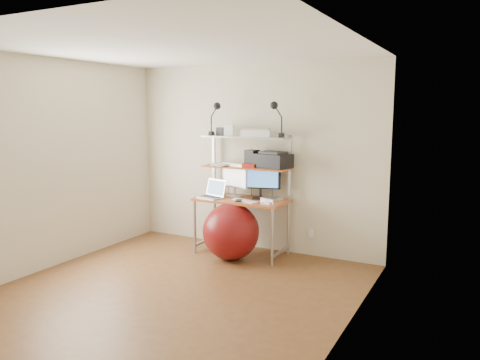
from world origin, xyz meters
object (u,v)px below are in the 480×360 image
object	(u,v)px
monitor_silver	(235,178)
printer	(273,160)
laptop	(214,194)
exercise_ball	(231,232)
monitor_black	(261,179)

from	to	relation	value
monitor_silver	printer	size ratio (longest dim) A/B	0.95
printer	monitor_silver	bearing A→B (deg)	-158.90
monitor_silver	laptop	bearing A→B (deg)	-125.54
monitor_silver	exercise_ball	world-z (taller)	monitor_silver
printer	monitor_black	bearing A→B (deg)	-155.29
monitor_silver	laptop	distance (m)	0.35
monitor_black	exercise_ball	xyz separation A→B (m)	(-0.22, -0.40, -0.64)
monitor_black	laptop	size ratio (longest dim) A/B	1.31
monitor_silver	printer	xyz separation A→B (m)	(0.52, 0.07, 0.25)
monitor_silver	printer	distance (m)	0.58
exercise_ball	printer	bearing A→B (deg)	48.63
laptop	monitor_black	bearing A→B (deg)	36.93
monitor_black	exercise_ball	size ratio (longest dim) A/B	0.72
exercise_ball	monitor_silver	bearing A→B (deg)	111.22
monitor_silver	monitor_black	world-z (taller)	monitor_black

